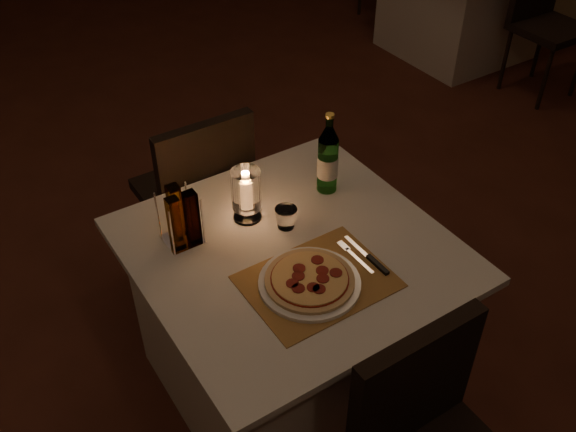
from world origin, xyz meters
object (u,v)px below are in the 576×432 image
hurricane_candle (246,191)px  pizza (310,279)px  tumbler (286,218)px  water_bottle (328,160)px  main_table (291,321)px  neighbor_table_right (461,3)px  chair_far (199,186)px  plate (310,283)px

hurricane_candle → pizza: bearing=-90.9°
tumbler → water_bottle: water_bottle is taller
main_table → water_bottle: water_bottle is taller
main_table → neighbor_table_right: size_ratio=1.00×
hurricane_candle → neighbor_table_right: 3.31m
water_bottle → main_table: bearing=-145.2°
neighbor_table_right → main_table: bearing=-145.3°
pizza → neighbor_table_right: 3.53m
pizza → water_bottle: bearing=48.4°
chair_far → pizza: 0.92m
chair_far → plate: (-0.05, -0.89, 0.20)m
plate → tumbler: size_ratio=4.16×
main_table → neighbor_table_right: (2.76, 1.91, 0.00)m
chair_far → hurricane_candle: 0.59m
pizza → tumbler: (0.09, 0.28, 0.01)m
water_bottle → hurricane_candle: bearing=177.4°
hurricane_candle → plate: bearing=-90.9°
chair_far → water_bottle: 0.67m
pizza → hurricane_candle: bearing=89.1°
hurricane_candle → water_bottle: bearing=-2.6°
water_bottle → neighbor_table_right: 3.05m
tumbler → hurricane_candle: 0.16m
chair_far → tumbler: chair_far is taller
pizza → hurricane_candle: (0.01, 0.39, 0.09)m
tumbler → hurricane_candle: bearing=127.1°
tumbler → water_bottle: bearing=22.3°
pizza → neighbor_table_right: pizza is taller
main_table → hurricane_candle: (-0.04, 0.21, 0.48)m
tumbler → neighbor_table_right: bearing=33.7°
main_table → neighbor_table_right: same height
main_table → neighbor_table_right: bearing=34.7°
plate → neighbor_table_right: 3.52m
neighbor_table_right → hurricane_candle: bearing=-148.8°
plate → neighbor_table_right: size_ratio=0.32×
main_table → pizza: bearing=-105.5°
plate → water_bottle: 0.52m
chair_far → water_bottle: bearing=-60.9°
pizza → tumbler: bearing=71.6°
chair_far → plate: bearing=-93.2°
main_table → hurricane_candle: hurricane_candle is taller
pizza → neighbor_table_right: bearing=36.7°
main_table → water_bottle: bearing=34.8°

